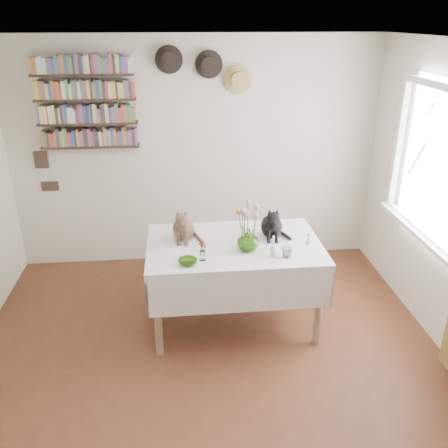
{
  "coord_description": "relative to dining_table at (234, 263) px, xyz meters",
  "views": [
    {
      "loc": [
        -0.19,
        -2.82,
        2.64
      ],
      "look_at": [
        0.16,
        0.79,
        1.05
      ],
      "focal_mm": 38.0,
      "sensor_mm": 36.0,
      "label": 1
    }
  ],
  "objects": [
    {
      "name": "window",
      "position": [
        1.7,
        -0.09,
        0.78
      ],
      "size": [
        0.12,
        1.52,
        1.32
      ],
      "color": "white",
      "rests_on": "room"
    },
    {
      "name": "bookshelf_unit",
      "position": [
        -1.36,
        1.27,
        1.23
      ],
      "size": [
        1.0,
        0.16,
        0.91
      ],
      "color": "black",
      "rests_on": "room"
    },
    {
      "name": "wall_hats",
      "position": [
        -0.15,
        1.29,
        1.55
      ],
      "size": [
        0.98,
        0.09,
        0.48
      ],
      "color": "black",
      "rests_on": "room"
    },
    {
      "name": "dining_table",
      "position": [
        0.0,
        0.0,
        0.0
      ],
      "size": [
        1.53,
        0.99,
        0.82
      ],
      "color": "white",
      "rests_on": "room"
    },
    {
      "name": "drinking_glass",
      "position": [
        0.4,
        -0.3,
        0.24
      ],
      "size": [
        0.12,
        0.12,
        0.08
      ],
      "primitive_type": "imported",
      "rotation": [
        0.0,
        0.0,
        -0.36
      ],
      "color": "white",
      "rests_on": "dining_table"
    },
    {
      "name": "green_bowl",
      "position": [
        -0.42,
        -0.35,
        0.23
      ],
      "size": [
        0.18,
        0.18,
        0.05
      ],
      "primitive_type": "imported",
      "rotation": [
        0.0,
        0.0,
        -0.17
      ],
      "color": "#6EAF30",
      "rests_on": "dining_table"
    },
    {
      "name": "candlestick",
      "position": [
        0.29,
        -0.27,
        0.26
      ],
      "size": [
        0.05,
        0.05,
        0.18
      ],
      "color": "white",
      "rests_on": "dining_table"
    },
    {
      "name": "flower_vase",
      "position": [
        0.1,
        -0.14,
        0.3
      ],
      "size": [
        0.21,
        0.21,
        0.2
      ],
      "primitive_type": "imported",
      "rotation": [
        0.0,
        0.0,
        -0.12
      ],
      "color": "#6EAF30",
      "rests_on": "dining_table"
    },
    {
      "name": "tabby_cat",
      "position": [
        -0.44,
        0.14,
        0.36
      ],
      "size": [
        0.25,
        0.3,
        0.32
      ],
      "primitive_type": null,
      "rotation": [
        0.0,
        0.0,
        -0.14
      ],
      "color": "brown",
      "rests_on": "dining_table"
    },
    {
      "name": "room",
      "position": [
        -0.26,
        -0.89,
        0.63
      ],
      "size": [
        4.08,
        4.58,
        2.58
      ],
      "color": "brown",
      "rests_on": "ground"
    },
    {
      "name": "black_cat",
      "position": [
        0.35,
        0.11,
        0.36
      ],
      "size": [
        0.24,
        0.29,
        0.31
      ],
      "primitive_type": null,
      "rotation": [
        0.0,
        0.0,
        -0.11
      ],
      "color": "black",
      "rests_on": "dining_table"
    },
    {
      "name": "flower_bouquet",
      "position": [
        0.1,
        -0.13,
        0.54
      ],
      "size": [
        0.17,
        0.12,
        0.39
      ],
      "color": "#4C7233",
      "rests_on": "flower_vase"
    },
    {
      "name": "berry_jar",
      "position": [
        -0.29,
        -0.28,
        0.29
      ],
      "size": [
        0.05,
        0.05,
        0.21
      ],
      "color": "white",
      "rests_on": "dining_table"
    },
    {
      "name": "wall_art_plaques",
      "position": [
        -1.89,
        1.34,
        0.51
      ],
      "size": [
        0.21,
        0.02,
        0.44
      ],
      "color": "#38281E",
      "rests_on": "room"
    },
    {
      "name": "porcelain_figurine",
      "position": [
        0.65,
        -0.08,
        0.25
      ],
      "size": [
        0.06,
        0.06,
        0.11
      ],
      "color": "white",
      "rests_on": "dining_table"
    }
  ]
}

